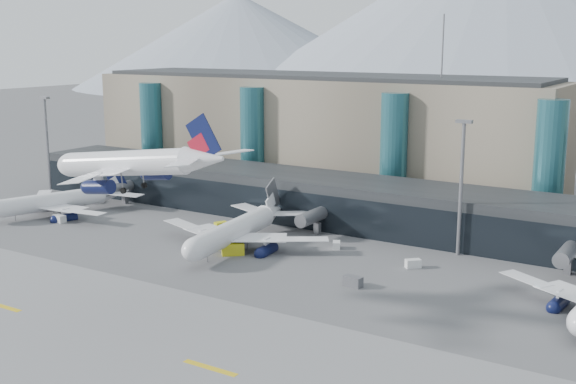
{
  "coord_description": "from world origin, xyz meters",
  "views": [
    {
      "loc": [
        71.95,
        -80.24,
        39.78
      ],
      "look_at": [
        2.11,
        32.0,
        11.92
      ],
      "focal_mm": 45.0,
      "sensor_mm": 36.0,
      "label": 1
    }
  ],
  "objects_px": {
    "jet_parked_left": "(67,195)",
    "veh_h": "(233,249)",
    "lightmast_left": "(47,140)",
    "veh_d": "(413,264)",
    "veh_f": "(86,199)",
    "veh_g": "(336,245)",
    "lightmast_mid": "(461,180)",
    "veh_a": "(60,219)",
    "jet_parked_mid": "(242,221)",
    "veh_c": "(353,281)",
    "veh_b": "(221,225)",
    "hero_jet": "(142,157)"
  },
  "relations": [
    {
      "from": "lightmast_left",
      "to": "lightmast_mid",
      "type": "relative_size",
      "value": 1.0
    },
    {
      "from": "hero_jet",
      "to": "jet_parked_mid",
      "type": "height_order",
      "value": "hero_jet"
    },
    {
      "from": "lightmast_left",
      "to": "veh_b",
      "type": "height_order",
      "value": "lightmast_left"
    },
    {
      "from": "hero_jet",
      "to": "jet_parked_mid",
      "type": "distance_m",
      "value": 43.45
    },
    {
      "from": "veh_b",
      "to": "veh_d",
      "type": "relative_size",
      "value": 0.99
    },
    {
      "from": "veh_d",
      "to": "veh_h",
      "type": "distance_m",
      "value": 33.75
    },
    {
      "from": "veh_g",
      "to": "veh_h",
      "type": "height_order",
      "value": "veh_h"
    },
    {
      "from": "lightmast_mid",
      "to": "lightmast_left",
      "type": "bearing_deg",
      "value": -178.44
    },
    {
      "from": "lightmast_left",
      "to": "veh_g",
      "type": "relative_size",
      "value": 10.58
    },
    {
      "from": "hero_jet",
      "to": "veh_c",
      "type": "xyz_separation_m",
      "value": [
        20.35,
        26.84,
        -22.72
      ]
    },
    {
      "from": "veh_g",
      "to": "jet_parked_left",
      "type": "bearing_deg",
      "value": -111.02
    },
    {
      "from": "veh_b",
      "to": "veh_f",
      "type": "height_order",
      "value": "veh_f"
    },
    {
      "from": "jet_parked_mid",
      "to": "veh_h",
      "type": "relative_size",
      "value": 9.26
    },
    {
      "from": "veh_a",
      "to": "veh_f",
      "type": "xyz_separation_m",
      "value": [
        -10.0,
        16.98,
        0.13
      ]
    },
    {
      "from": "veh_d",
      "to": "veh_g",
      "type": "xyz_separation_m",
      "value": [
        -17.33,
        3.47,
        -0.07
      ]
    },
    {
      "from": "veh_b",
      "to": "veh_d",
      "type": "bearing_deg",
      "value": -67.51
    },
    {
      "from": "lightmast_left",
      "to": "veh_d",
      "type": "height_order",
      "value": "lightmast_left"
    },
    {
      "from": "veh_d",
      "to": "veh_f",
      "type": "xyz_separation_m",
      "value": [
        -89.62,
        6.16,
        0.19
      ]
    },
    {
      "from": "veh_f",
      "to": "hero_jet",
      "type": "bearing_deg",
      "value": -149.17
    },
    {
      "from": "lightmast_left",
      "to": "hero_jet",
      "type": "xyz_separation_m",
      "value": [
        80.9,
        -50.33,
        9.17
      ]
    },
    {
      "from": "veh_g",
      "to": "lightmast_mid",
      "type": "bearing_deg",
      "value": 84.28
    },
    {
      "from": "lightmast_left",
      "to": "jet_parked_left",
      "type": "bearing_deg",
      "value": -31.09
    },
    {
      "from": "veh_d",
      "to": "veh_b",
      "type": "bearing_deg",
      "value": 132.12
    },
    {
      "from": "veh_c",
      "to": "veh_f",
      "type": "xyz_separation_m",
      "value": [
        -85.02,
        20.77,
        0.09
      ]
    },
    {
      "from": "veh_a",
      "to": "veh_f",
      "type": "distance_m",
      "value": 19.7
    },
    {
      "from": "hero_jet",
      "to": "jet_parked_left",
      "type": "bearing_deg",
      "value": 146.57
    },
    {
      "from": "jet_parked_left",
      "to": "veh_h",
      "type": "bearing_deg",
      "value": -78.14
    },
    {
      "from": "veh_g",
      "to": "veh_h",
      "type": "xyz_separation_m",
      "value": [
        -14.74,
        -13.98,
        0.45
      ]
    },
    {
      "from": "jet_parked_left",
      "to": "lightmast_left",
      "type": "bearing_deg",
      "value": 78.06
    },
    {
      "from": "lightmast_mid",
      "to": "veh_h",
      "type": "xyz_separation_m",
      "value": [
        -36.21,
        -22.39,
        -13.27
      ]
    },
    {
      "from": "hero_jet",
      "to": "veh_f",
      "type": "height_order",
      "value": "hero_jet"
    },
    {
      "from": "jet_parked_mid",
      "to": "veh_a",
      "type": "height_order",
      "value": "jet_parked_mid"
    },
    {
      "from": "veh_a",
      "to": "veh_d",
      "type": "relative_size",
      "value": 1.08
    },
    {
      "from": "veh_b",
      "to": "veh_h",
      "type": "bearing_deg",
      "value": -109.36
    },
    {
      "from": "lightmast_left",
      "to": "veh_c",
      "type": "xyz_separation_m",
      "value": [
        101.25,
        -23.49,
        -13.55
      ]
    },
    {
      "from": "veh_f",
      "to": "veh_d",
      "type": "bearing_deg",
      "value": -116.75
    },
    {
      "from": "veh_f",
      "to": "veh_g",
      "type": "height_order",
      "value": "veh_f"
    },
    {
      "from": "jet_parked_mid",
      "to": "veh_d",
      "type": "bearing_deg",
      "value": -90.64
    },
    {
      "from": "veh_c",
      "to": "veh_h",
      "type": "relative_size",
      "value": 0.75
    },
    {
      "from": "lightmast_mid",
      "to": "veh_b",
      "type": "relative_size",
      "value": 9.57
    },
    {
      "from": "veh_c",
      "to": "veh_f",
      "type": "distance_m",
      "value": 87.52
    },
    {
      "from": "jet_parked_left",
      "to": "veh_c",
      "type": "height_order",
      "value": "jet_parked_left"
    },
    {
      "from": "hero_jet",
      "to": "veh_h",
      "type": "xyz_separation_m",
      "value": [
        -7.12,
        30.94,
        -22.44
      ]
    },
    {
      "from": "jet_parked_left",
      "to": "veh_c",
      "type": "bearing_deg",
      "value": -78.55
    },
    {
      "from": "veh_g",
      "to": "veh_a",
      "type": "bearing_deg",
      "value": -104.18
    },
    {
      "from": "veh_a",
      "to": "lightmast_left",
      "type": "bearing_deg",
      "value": 151.31
    },
    {
      "from": "jet_parked_left",
      "to": "veh_f",
      "type": "xyz_separation_m",
      "value": [
        -4.69,
        9.9,
        -3.43
      ]
    },
    {
      "from": "veh_f",
      "to": "veh_h",
      "type": "xyz_separation_m",
      "value": [
        57.55,
        -16.67,
        0.2
      ]
    },
    {
      "from": "jet_parked_mid",
      "to": "veh_d",
      "type": "xyz_separation_m",
      "value": [
        34.76,
        3.55,
        -3.97
      ]
    },
    {
      "from": "veh_f",
      "to": "jet_parked_mid",
      "type": "bearing_deg",
      "value": -122.85
    }
  ]
}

